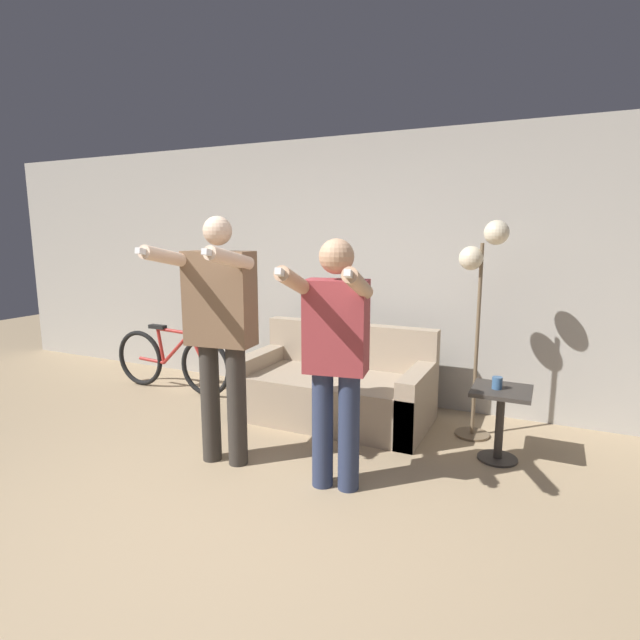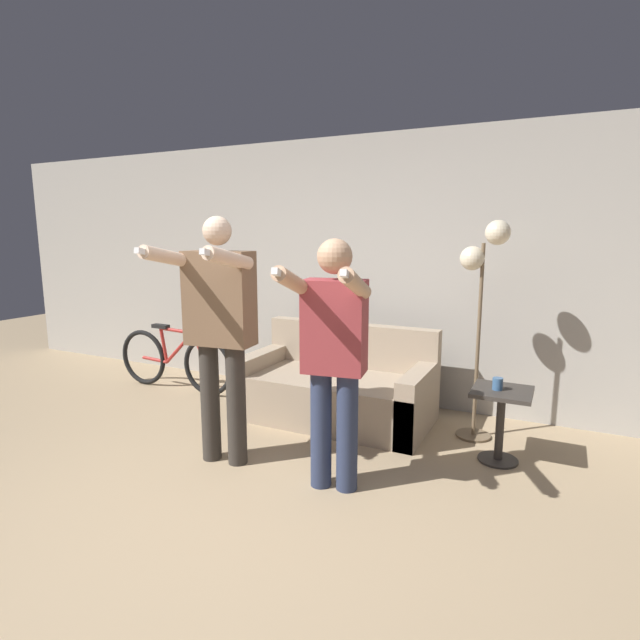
% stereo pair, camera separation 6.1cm
% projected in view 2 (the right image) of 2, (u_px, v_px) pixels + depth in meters
% --- Properties ---
extents(ground_plane, '(16.00, 16.00, 0.00)m').
position_uv_depth(ground_plane, '(204.00, 538.00, 2.77)').
color(ground_plane, tan).
extents(wall_back, '(10.00, 0.05, 2.60)m').
position_uv_depth(wall_back, '(374.00, 271.00, 4.92)').
color(wall_back, '#B7B2A8').
rests_on(wall_back, ground_plane).
extents(couch, '(1.68, 0.87, 0.83)m').
position_uv_depth(couch, '(337.00, 390.00, 4.52)').
color(couch, tan).
rests_on(couch, ground_plane).
extents(person_left, '(0.60, 0.71, 1.78)m').
position_uv_depth(person_left, '(219.00, 322.00, 3.52)').
color(person_left, '#38332D').
rests_on(person_left, ground_plane).
extents(person_right, '(0.54, 0.71, 1.64)m').
position_uv_depth(person_right, '(334.00, 349.00, 3.15)').
color(person_right, '#2D3856').
rests_on(person_right, ground_plane).
extents(cat, '(0.42, 0.13, 0.17)m').
position_uv_depth(cat, '(329.00, 314.00, 4.80)').
color(cat, '#3D3833').
rests_on(cat, couch).
extents(floor_lamp, '(0.37, 0.28, 1.77)m').
position_uv_depth(floor_lamp, '(483.00, 273.00, 3.91)').
color(floor_lamp, '#756047').
rests_on(floor_lamp, ground_plane).
extents(side_table, '(0.41, 0.41, 0.55)m').
position_uv_depth(side_table, '(501.00, 411.00, 3.64)').
color(side_table, '#38332D').
rests_on(side_table, ground_plane).
extents(cup, '(0.07, 0.07, 0.09)m').
position_uv_depth(cup, '(498.00, 384.00, 3.60)').
color(cup, '#3D6693').
rests_on(cup, side_table).
extents(bicycle, '(1.51, 0.07, 0.70)m').
position_uv_depth(bicycle, '(174.00, 360.00, 5.34)').
color(bicycle, black).
rests_on(bicycle, ground_plane).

